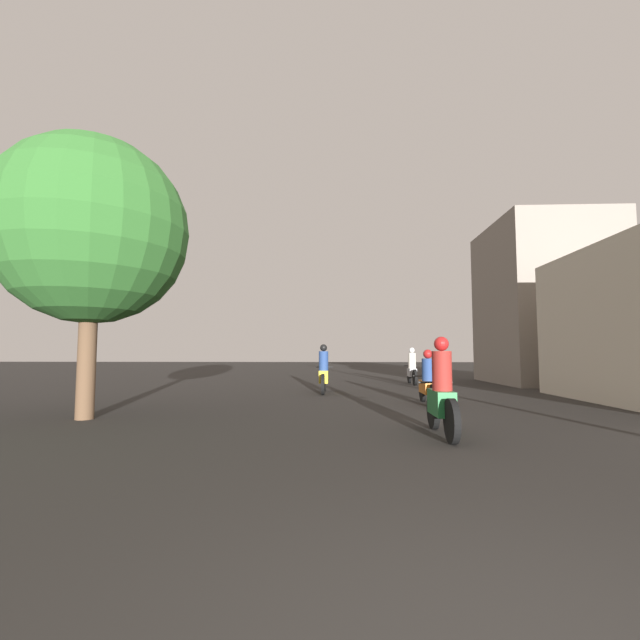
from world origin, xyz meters
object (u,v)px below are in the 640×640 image
(motorcycle_green, at_px, (442,396))
(motorcycle_orange, at_px, (428,383))
(motorcycle_yellow, at_px, (324,373))
(street_tree, at_px, (92,231))
(motorcycle_silver, at_px, (412,369))
(building_right_far, at_px, (544,303))

(motorcycle_green, bearing_deg, motorcycle_orange, 78.69)
(motorcycle_yellow, xyz_separation_m, street_tree, (-4.73, -5.93, 3.28))
(motorcycle_silver, bearing_deg, street_tree, -127.89)
(building_right_far, xyz_separation_m, street_tree, (-14.49, -10.85, 0.37))
(street_tree, bearing_deg, motorcycle_orange, 20.11)
(street_tree, bearing_deg, motorcycle_silver, 50.04)
(motorcycle_orange, distance_m, motorcycle_yellow, 4.26)
(motorcycle_orange, xyz_separation_m, motorcycle_yellow, (-2.86, 3.15, 0.08))
(motorcycle_green, bearing_deg, motorcycle_yellow, 104.01)
(street_tree, bearing_deg, motorcycle_yellow, 51.43)
(motorcycle_green, bearing_deg, motorcycle_silver, 80.11)
(motorcycle_yellow, bearing_deg, motorcycle_green, -81.79)
(motorcycle_yellow, bearing_deg, motorcycle_silver, 39.73)
(motorcycle_silver, distance_m, street_tree, 13.50)
(motorcycle_green, relative_size, motorcycle_silver, 0.94)
(motorcycle_silver, relative_size, street_tree, 0.35)
(motorcycle_orange, relative_size, building_right_far, 0.28)
(motorcycle_green, height_order, motorcycle_orange, motorcycle_green)
(motorcycle_yellow, bearing_deg, building_right_far, 18.33)
(motorcycle_yellow, relative_size, motorcycle_silver, 0.99)
(motorcycle_green, distance_m, motorcycle_orange, 4.31)
(motorcycle_orange, height_order, motorcycle_silver, motorcycle_silver)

